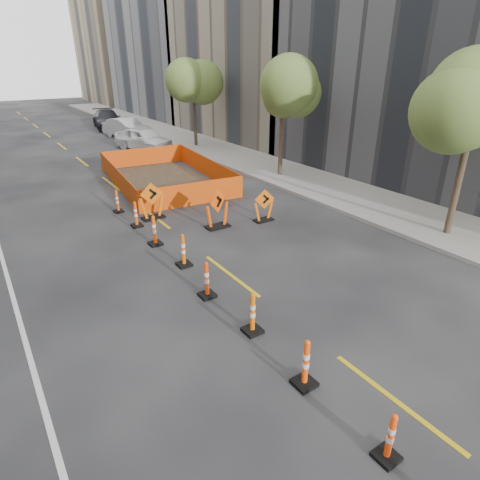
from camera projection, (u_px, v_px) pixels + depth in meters
ground_plane at (322, 345)px, 9.43m from camera, size 140.00×140.00×0.00m
sidewalk_right at (288, 174)px, 23.02m from camera, size 4.00×90.00×0.15m
bld_right_c at (274, 46)px, 33.12m from camera, size 12.00×16.00×14.00m
bld_right_d at (183, 19)px, 44.27m from camera, size 12.00×18.00×20.00m
bld_right_e at (128, 44)px, 59.01m from camera, size 12.00×14.00×16.00m
tree_r_a at (475, 112)px, 13.31m from camera, size 2.80×2.80×5.95m
tree_r_b at (283, 92)px, 20.87m from camera, size 2.80×2.80×5.95m
tree_r_c at (193, 83)px, 28.43m from camera, size 2.80×2.80×5.95m
channelizer_1 at (390, 437)px, 6.57m from camera, size 0.39×0.39×1.00m
channelizer_2 at (306, 363)px, 8.06m from camera, size 0.45×0.45×1.14m
channelizer_3 at (253, 313)px, 9.66m from camera, size 0.44×0.44×1.11m
channelizer_4 at (207, 279)px, 11.13m from camera, size 0.43×0.43×1.10m
channelizer_5 at (183, 250)px, 12.80m from camera, size 0.44×0.44×1.11m
channelizer_6 at (154, 230)px, 14.26m from camera, size 0.44×0.44×1.13m
channelizer_7 at (136, 214)px, 15.84m from camera, size 0.41×0.41×1.05m
channelizer_8 at (117, 201)px, 17.34m from camera, size 0.39×0.39×1.00m
chevron_sign_left at (152, 201)px, 16.53m from camera, size 1.14×0.81×1.56m
chevron_sign_center at (217, 208)px, 15.64m from camera, size 1.23×1.02×1.60m
chevron_sign_right at (264, 205)px, 16.33m from camera, size 1.04×0.80×1.37m
safety_fence at (164, 172)px, 21.58m from camera, size 5.89×9.00×1.06m
parked_car_near at (143, 139)px, 29.09m from camera, size 3.51×5.05×1.60m
parked_car_mid at (127, 128)px, 33.47m from camera, size 3.05×5.10×1.59m
parked_car_far at (107, 119)px, 37.96m from camera, size 3.21×5.99×1.65m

